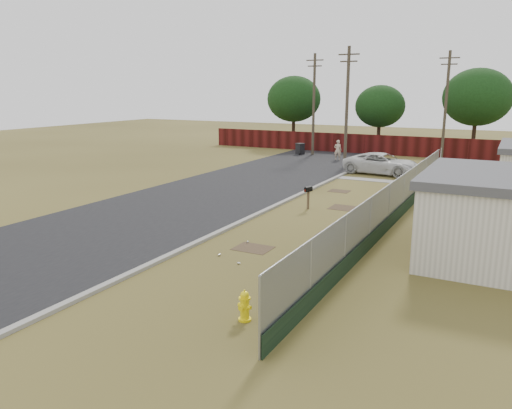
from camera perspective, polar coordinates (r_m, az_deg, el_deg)
The scene contains 12 objects.
ground at distance 23.11m, azimuth 7.28°, elevation -1.87°, with size 120.00×120.00×0.00m, color olive.
street at distance 32.96m, azimuth 1.21°, elevation 2.75°, with size 15.10×60.00×0.12m.
chainlink_fence at distance 23.04m, azimuth 15.52°, elevation -0.25°, with size 0.10×27.06×2.02m.
privacy_fence at distance 48.23m, azimuth 11.16°, elevation 6.85°, with size 30.00×0.12×1.80m, color #4D1110.
utility_poles at distance 43.17m, azimuth 12.70°, elevation 11.13°, with size 12.60×8.24×9.00m.
horizon_trees at distance 45.06m, azimuth 19.31°, elevation 10.71°, with size 33.32×31.94×7.78m.
fire_hydrant at distance 13.24m, azimuth -1.31°, elevation -11.55°, with size 0.39×0.39×0.85m.
mailbox at distance 25.12m, azimuth 6.00°, elevation 1.52°, with size 0.31×0.50×1.16m.
pickup_truck at distance 36.58m, azimuth 14.25°, elevation 4.55°, with size 2.49×5.40×1.50m, color silver.
pedestrian at distance 43.10m, azimuth 9.32°, elevation 6.16°, with size 0.63×0.41×1.72m, color beige.
trash_bin at distance 46.52m, azimuth 5.06°, elevation 6.37°, with size 0.88×0.94×1.03m.
scattered_litter at distance 18.91m, azimuth 1.04°, elevation -5.03°, with size 3.40×4.94×0.07m.
Camera 1 is at (7.73, -20.96, 5.91)m, focal length 35.00 mm.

